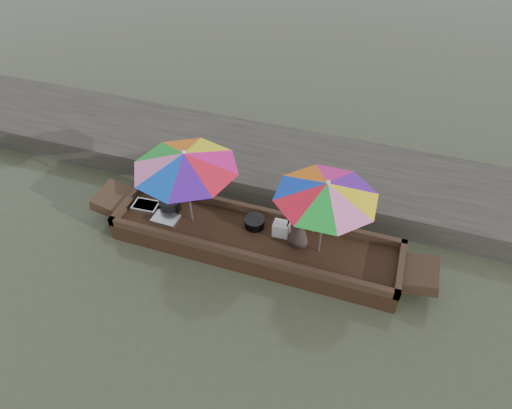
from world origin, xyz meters
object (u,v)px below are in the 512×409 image
(charcoal_grill, at_px, (255,223))
(vendor, at_px, (300,224))
(cooking_pot, at_px, (170,205))
(tray_crayfish, at_px, (146,206))
(boat_hull, at_px, (254,242))
(tray_scallop, at_px, (166,219))
(supply_bag, at_px, (281,229))
(umbrella_stern, at_px, (323,218))
(umbrella_bow, at_px, (188,188))

(charcoal_grill, xyz_separation_m, vendor, (0.84, -0.17, 0.40))
(cooking_pot, distance_m, tray_crayfish, 0.46)
(charcoal_grill, bearing_deg, tray_crayfish, -174.45)
(boat_hull, relative_size, tray_scallop, 10.89)
(cooking_pot, height_order, tray_scallop, cooking_pot)
(supply_bag, xyz_separation_m, umbrella_stern, (0.72, -0.19, 0.65))
(boat_hull, height_order, tray_crayfish, tray_crayfish)
(umbrella_bow, relative_size, umbrella_stern, 1.09)
(tray_scallop, bearing_deg, umbrella_bow, 17.48)
(boat_hull, xyz_separation_m, vendor, (0.78, 0.05, 0.66))
(boat_hull, bearing_deg, cooking_pot, 174.98)
(tray_crayfish, bearing_deg, charcoal_grill, 5.55)
(charcoal_grill, xyz_separation_m, umbrella_bow, (-1.11, -0.22, 0.69))
(umbrella_bow, distance_m, umbrella_stern, 2.33)
(cooking_pot, xyz_separation_m, umbrella_bow, (0.52, -0.15, 0.67))
(cooking_pot, bearing_deg, tray_crayfish, -163.74)
(charcoal_grill, xyz_separation_m, umbrella_stern, (1.22, -0.22, 0.69))
(umbrella_stern, bearing_deg, tray_crayfish, 179.63)
(tray_scallop, bearing_deg, supply_bag, 9.07)
(boat_hull, xyz_separation_m, umbrella_bow, (-1.18, 0.00, 0.95))
(cooking_pot, xyz_separation_m, charcoal_grill, (1.63, 0.07, -0.02))
(umbrella_stern, bearing_deg, boat_hull, 180.00)
(tray_scallop, distance_m, charcoal_grill, 1.62)
(cooking_pot, xyz_separation_m, vendor, (2.48, -0.10, 0.38))
(umbrella_bow, bearing_deg, umbrella_stern, 0.00)
(cooking_pot, height_order, tray_crayfish, cooking_pot)
(umbrella_bow, xyz_separation_m, umbrella_stern, (2.33, 0.00, 0.00))
(supply_bag, bearing_deg, charcoal_grill, 175.91)
(boat_hull, xyz_separation_m, tray_crayfish, (-2.14, 0.02, 0.22))
(supply_bag, relative_size, umbrella_stern, 0.17)
(cooking_pot, xyz_separation_m, supply_bag, (2.14, 0.04, 0.03))
(supply_bag, bearing_deg, boat_hull, -156.76)
(vendor, height_order, umbrella_stern, umbrella_stern)
(tray_crayfish, bearing_deg, vendor, 0.56)
(boat_hull, bearing_deg, vendor, 3.68)
(tray_crayfish, distance_m, supply_bag, 2.58)
(vendor, bearing_deg, cooking_pot, -1.54)
(tray_crayfish, height_order, supply_bag, supply_bag)
(boat_hull, height_order, supply_bag, supply_bag)
(cooking_pot, relative_size, supply_bag, 1.41)
(boat_hull, distance_m, umbrella_bow, 1.52)
(vendor, xyz_separation_m, umbrella_stern, (0.37, -0.05, 0.29))
(boat_hull, bearing_deg, supply_bag, 23.24)
(boat_hull, height_order, charcoal_grill, charcoal_grill)
(cooking_pot, height_order, umbrella_stern, umbrella_stern)
(tray_crayfish, xyz_separation_m, umbrella_bow, (0.96, -0.02, 0.73))
(charcoal_grill, bearing_deg, cooking_pot, -177.42)
(umbrella_bow, bearing_deg, charcoal_grill, 11.30)
(boat_hull, relative_size, umbrella_stern, 3.11)
(cooking_pot, bearing_deg, vendor, -2.30)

